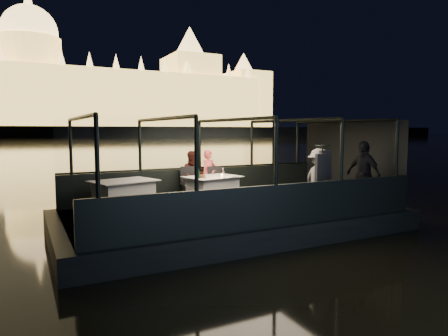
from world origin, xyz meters
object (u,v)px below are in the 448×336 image
chair_port_right (217,185)px  passenger_dark (363,176)px  wine_bottle (199,173)px  dining_table_central (212,190)px  person_woman_coral (209,174)px  chair_port_left (191,187)px  person_man_maroon (193,175)px  passenger_stripe (319,178)px  coat_stand (322,177)px  dining_table_aft (124,197)px

chair_port_right → passenger_dark: (2.86, -2.81, 0.40)m
chair_port_right → wine_bottle: wine_bottle is taller
dining_table_central → person_woman_coral: person_woman_coral is taller
chair_port_right → person_woman_coral: person_woman_coral is taller
wine_bottle → chair_port_right: bearing=40.3°
chair_port_left → chair_port_right: size_ratio=1.03×
person_woman_coral → dining_table_central: bearing=-126.9°
chair_port_right → chair_port_left: bearing=175.2°
dining_table_central → person_man_maroon: person_man_maroon is taller
chair_port_right → passenger_stripe: size_ratio=0.61×
passenger_stripe → passenger_dark: (1.27, -0.22, 0.00)m
coat_stand → wine_bottle: 3.15m
coat_stand → passenger_dark: (1.45, 0.09, -0.05)m
passenger_stripe → passenger_dark: passenger_dark is taller
person_woman_coral → passenger_stripe: size_ratio=0.92×
dining_table_central → chair_port_right: size_ratio=1.50×
wine_bottle → dining_table_central: bearing=31.0°
dining_table_central → passenger_stripe: passenger_stripe is taller
chair_port_left → person_woman_coral: 0.79m
dining_table_central → dining_table_aft: (-2.46, -0.04, 0.00)m
chair_port_left → person_woman_coral: bearing=32.5°
person_woman_coral → wine_bottle: (-0.78, -1.05, 0.17)m
dining_table_central → passenger_stripe: 2.94m
coat_stand → person_man_maroon: bearing=123.1°
dining_table_central → person_woman_coral: bearing=72.7°
dining_table_aft → passenger_stripe: (4.42, -2.10, 0.47)m
person_woman_coral → wine_bottle: person_woman_coral is taller
chair_port_left → person_man_maroon: person_man_maroon is taller
dining_table_aft → passenger_dark: (5.69, -2.32, 0.47)m
passenger_stripe → passenger_dark: bearing=-93.3°
dining_table_central → passenger_dark: 4.03m
dining_table_central → coat_stand: bearing=-53.9°
passenger_dark → chair_port_left: bearing=-131.3°
chair_port_right → person_woman_coral: bearing=113.0°
passenger_stripe → passenger_dark: 1.29m
dining_table_aft → chair_port_left: size_ratio=1.51×
dining_table_aft → passenger_dark: size_ratio=0.85×
passenger_dark → dining_table_central: bearing=-130.1°
wine_bottle → person_woman_coral: bearing=53.4°
chair_port_right → person_woman_coral: size_ratio=0.66×
dining_table_aft → person_man_maroon: person_man_maroon is taller
passenger_dark → person_man_maroon: bearing=-135.3°
coat_stand → passenger_stripe: (0.18, 0.31, -0.05)m
dining_table_aft → passenger_stripe: passenger_stripe is taller
coat_stand → dining_table_aft: bearing=150.5°
chair_port_right → person_man_maroon: (-0.64, 0.27, 0.30)m
chair_port_left → passenger_stripe: passenger_stripe is taller
coat_stand → dining_table_central: bearing=126.1°
chair_port_left → coat_stand: size_ratio=0.58×
passenger_dark → wine_bottle: size_ratio=6.49×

